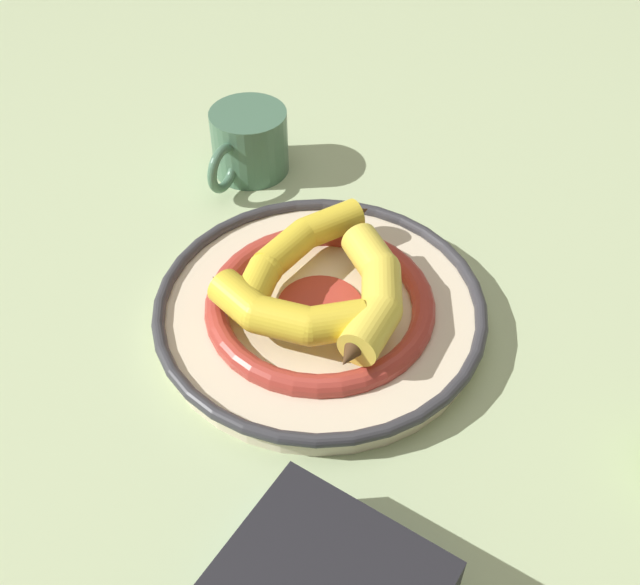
{
  "coord_description": "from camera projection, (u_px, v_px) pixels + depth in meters",
  "views": [
    {
      "loc": [
        -0.1,
        -0.52,
        0.54
      ],
      "look_at": [
        -0.01,
        -0.03,
        0.04
      ],
      "focal_mm": 42.0,
      "sensor_mm": 36.0,
      "label": 1
    }
  ],
  "objects": [
    {
      "name": "banana_a",
      "position": [
        294.0,
        251.0,
        0.73
      ],
      "size": [
        0.16,
        0.15,
        0.03
      ],
      "rotation": [
        0.0,
        0.0,
        3.89
      ],
      "color": "yellow",
      "rests_on": "decorative_bowl"
    },
    {
      "name": "coffee_mug",
      "position": [
        248.0,
        142.0,
        0.89
      ],
      "size": [
        0.1,
        0.12,
        0.08
      ],
      "rotation": [
        0.0,
        0.0,
        4.08
      ],
      "color": "#477056",
      "rests_on": "ground_plane"
    },
    {
      "name": "banana_b",
      "position": [
        282.0,
        314.0,
        0.67
      ],
      "size": [
        0.15,
        0.1,
        0.04
      ],
      "rotation": [
        0.0,
        0.0,
        5.8
      ],
      "color": "yellow",
      "rests_on": "decorative_bowl"
    },
    {
      "name": "decorative_bowl",
      "position": [
        320.0,
        309.0,
        0.72
      ],
      "size": [
        0.32,
        0.32,
        0.04
      ],
      "color": "beige",
      "rests_on": "ground_plane"
    },
    {
      "name": "banana_c",
      "position": [
        374.0,
        292.0,
        0.69
      ],
      "size": [
        0.08,
        0.18,
        0.04
      ],
      "rotation": [
        0.0,
        0.0,
        7.63
      ],
      "color": "yellow",
      "rests_on": "decorative_bowl"
    },
    {
      "name": "ground_plane",
      "position": [
        326.0,
        300.0,
        0.76
      ],
      "size": [
        2.8,
        2.8,
        0.0
      ],
      "primitive_type": "plane",
      "color": "#B2C693"
    }
  ]
}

